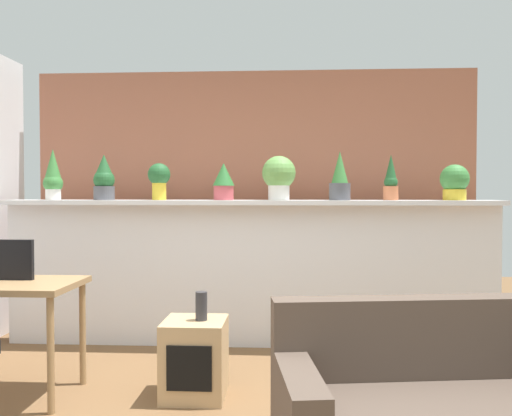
# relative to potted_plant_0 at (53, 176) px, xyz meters

# --- Properties ---
(divider_wall) EXTENTS (4.22, 0.16, 1.22)m
(divider_wall) POSITION_rel_potted_plant_0_xyz_m (1.71, 0.07, -0.86)
(divider_wall) COLOR silver
(divider_wall) RESTS_ON ground
(plant_shelf) EXTENTS (4.22, 0.39, 0.04)m
(plant_shelf) POSITION_rel_potted_plant_0_xyz_m (1.71, 0.03, -0.23)
(plant_shelf) COLOR silver
(plant_shelf) RESTS_ON divider_wall
(brick_wall_behind) EXTENTS (4.22, 0.10, 2.50)m
(brick_wall_behind) POSITION_rel_potted_plant_0_xyz_m (1.71, 0.67, -0.22)
(brick_wall_behind) COLOR #AD664C
(brick_wall_behind) RESTS_ON ground
(potted_plant_0) EXTENTS (0.17, 0.17, 0.44)m
(potted_plant_0) POSITION_rel_potted_plant_0_xyz_m (0.00, 0.00, 0.00)
(potted_plant_0) COLOR silver
(potted_plant_0) RESTS_ON plant_shelf
(potted_plant_1) EXTENTS (0.18, 0.18, 0.40)m
(potted_plant_1) POSITION_rel_potted_plant_0_xyz_m (0.44, 0.03, -0.02)
(potted_plant_1) COLOR #4C4C51
(potted_plant_1) RESTS_ON plant_shelf
(potted_plant_2) EXTENTS (0.19, 0.19, 0.32)m
(potted_plant_2) POSITION_rel_potted_plant_0_xyz_m (0.93, 0.03, -0.02)
(potted_plant_2) COLOR gold
(potted_plant_2) RESTS_ON plant_shelf
(potted_plant_3) EXTENTS (0.19, 0.19, 0.32)m
(potted_plant_3) POSITION_rel_potted_plant_0_xyz_m (1.49, 0.04, -0.04)
(potted_plant_3) COLOR #B7474C
(potted_plant_3) RESTS_ON plant_shelf
(potted_plant_4) EXTENTS (0.29, 0.29, 0.38)m
(potted_plant_4) POSITION_rel_potted_plant_0_xyz_m (1.96, 0.03, -0.00)
(potted_plant_4) COLOR silver
(potted_plant_4) RESTS_ON plant_shelf
(potted_plant_5) EXTENTS (0.18, 0.18, 0.42)m
(potted_plant_5) POSITION_rel_potted_plant_0_xyz_m (2.48, 0.02, -0.02)
(potted_plant_5) COLOR #4C4C51
(potted_plant_5) RESTS_ON plant_shelf
(potted_plant_6) EXTENTS (0.13, 0.13, 0.39)m
(potted_plant_6) POSITION_rel_potted_plant_0_xyz_m (2.91, 0.05, -0.04)
(potted_plant_6) COLOR #C66B42
(potted_plant_6) RESTS_ON plant_shelf
(potted_plant_7) EXTENTS (0.24, 0.24, 0.30)m
(potted_plant_7) POSITION_rel_potted_plant_0_xyz_m (3.44, 0.04, -0.05)
(potted_plant_7) COLOR gold
(potted_plant_7) RESTS_ON plant_shelf
(side_cube_shelf) EXTENTS (0.40, 0.41, 0.50)m
(side_cube_shelf) POSITION_rel_potted_plant_0_xyz_m (1.44, -1.13, -1.22)
(side_cube_shelf) COLOR tan
(side_cube_shelf) RESTS_ON ground
(vase_on_shelf) EXTENTS (0.08, 0.08, 0.19)m
(vase_on_shelf) POSITION_rel_potted_plant_0_xyz_m (1.48, -1.13, -0.88)
(vase_on_shelf) COLOR #2D2D33
(vase_on_shelf) RESTS_ON side_cube_shelf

